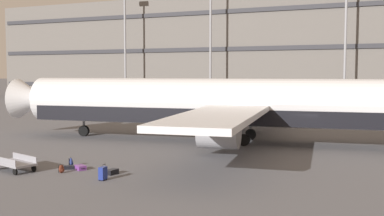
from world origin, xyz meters
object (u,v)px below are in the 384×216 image
at_px(suitcase_teal, 80,167).
at_px(backpack_small, 71,162).
at_px(suitcase_laid_flat, 112,172).
at_px(backpack_purple, 62,169).
at_px(airliner, 236,105).
at_px(suitcase_scuffed, 69,167).
at_px(suitcase_silver, 103,173).
at_px(baggage_cart, 14,163).

bearing_deg(suitcase_teal, backpack_small, 151.40).
xyz_separation_m(suitcase_laid_flat, backpack_purple, (-2.69, -0.82, 0.08)).
relative_size(airliner, suitcase_scuffed, 46.82).
distance_m(airliner, backpack_purple, 15.51).
bearing_deg(suitcase_teal, suitcase_laid_flat, -7.24).
xyz_separation_m(suitcase_teal, suitcase_silver, (2.62, -1.64, 0.24)).
height_order(backpack_small, baggage_cart, baggage_cart).
distance_m(airliner, suitcase_laid_flat, 14.05).
height_order(suitcase_scuffed, backpack_purple, backpack_purple).
distance_m(suitcase_laid_flat, backpack_small, 3.53).
bearing_deg(backpack_small, backpack_purple, -67.46).
bearing_deg(airliner, suitcase_silver, -98.35).
height_order(suitcase_scuffed, backpack_small, backpack_small).
xyz_separation_m(airliner, suitcase_scuffed, (-5.50, -13.32, -2.85)).
height_order(suitcase_teal, baggage_cart, baggage_cart).
bearing_deg(suitcase_laid_flat, backpack_small, 165.10).
xyz_separation_m(airliner, backpack_purple, (-5.22, -14.35, -2.73)).
bearing_deg(baggage_cart, backpack_small, 47.73).
xyz_separation_m(airliner, suitcase_silver, (-2.18, -14.88, -2.58)).
height_order(suitcase_teal, backpack_purple, backpack_purple).
relative_size(suitcase_teal, suitcase_scuffed, 0.96).
relative_size(suitcase_silver, backpack_purple, 1.66).
height_order(suitcase_silver, baggage_cart, suitcase_silver).
bearing_deg(suitcase_laid_flat, baggage_cart, -165.89).
bearing_deg(suitcase_laid_flat, backpack_purple, -163.07).
distance_m(suitcase_laid_flat, backpack_purple, 2.81).
xyz_separation_m(suitcase_laid_flat, suitcase_silver, (0.34, -1.35, 0.23)).
distance_m(suitcase_laid_flat, suitcase_silver, 1.41).
height_order(airliner, backpack_purple, airliner).
bearing_deg(backpack_purple, suitcase_scuffed, 105.36).
bearing_deg(backpack_small, airliner, 64.83).
height_order(airliner, suitcase_teal, airliner).
bearing_deg(suitcase_scuffed, suitcase_laid_flat, -4.02).
bearing_deg(suitcase_teal, suitcase_silver, -32.08).
height_order(suitcase_teal, suitcase_silver, suitcase_silver).
relative_size(backpack_small, backpack_purple, 1.08).
bearing_deg(airliner, suitcase_laid_flat, -100.57).
relative_size(suitcase_laid_flat, baggage_cart, 0.22).
height_order(suitcase_teal, suitcase_scuffed, suitcase_teal).
relative_size(airliner, backpack_small, 73.45).
bearing_deg(baggage_cart, suitcase_laid_flat, 14.11).
height_order(suitcase_laid_flat, backpack_small, backpack_small).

